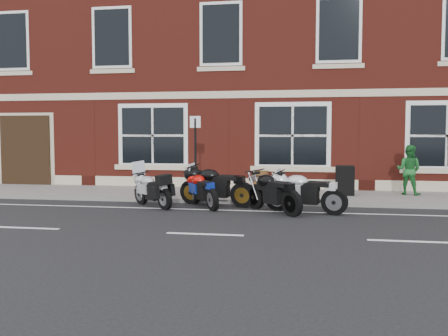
{
  "coord_description": "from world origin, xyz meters",
  "views": [
    {
      "loc": [
        2.08,
        -12.81,
        2.05
      ],
      "look_at": [
        -0.39,
        1.6,
        1.03
      ],
      "focal_mm": 40.0,
      "sensor_mm": 36.0,
      "label": 1
    }
  ],
  "objects": [
    {
      "name": "ground",
      "position": [
        0.0,
        0.0,
        0.0
      ],
      "size": [
        80.0,
        80.0,
        0.0
      ],
      "primitive_type": "plane",
      "color": "black",
      "rests_on": "ground"
    },
    {
      "name": "sidewalk",
      "position": [
        0.0,
        3.0,
        0.06
      ],
      "size": [
        30.0,
        3.0,
        0.12
      ],
      "primitive_type": "cube",
      "color": "slate",
      "rests_on": "ground"
    },
    {
      "name": "kerb",
      "position": [
        0.0,
        1.42,
        0.06
      ],
      "size": [
        30.0,
        0.16,
        0.12
      ],
      "primitive_type": "cube",
      "color": "slate",
      "rests_on": "ground"
    },
    {
      "name": "pub_building",
      "position": [
        0.0,
        10.5,
        6.0
      ],
      "size": [
        24.0,
        12.0,
        12.0
      ],
      "primitive_type": "cube",
      "color": "maroon",
      "rests_on": "ground"
    },
    {
      "name": "moto_touring_silver",
      "position": [
        -2.24,
        0.5,
        0.51
      ],
      "size": [
        1.49,
        1.38,
        1.26
      ],
      "rotation": [
        0.0,
        0.0,
        0.83
      ],
      "color": "black",
      "rests_on": "ground"
    },
    {
      "name": "moto_sport_red",
      "position": [
        -0.82,
        0.64,
        0.52
      ],
      "size": [
        1.22,
        1.72,
        0.9
      ],
      "rotation": [
        0.0,
        0.0,
        0.59
      ],
      "color": "black",
      "rests_on": "ground"
    },
    {
      "name": "moto_sport_black",
      "position": [
        -0.53,
        1.01,
        0.6
      ],
      "size": [
        2.28,
        0.78,
        1.05
      ],
      "rotation": [
        0.0,
        0.0,
        1.29
      ],
      "color": "black",
      "rests_on": "ground"
    },
    {
      "name": "moto_sport_silver",
      "position": [
        1.96,
        0.14,
        0.57
      ],
      "size": [
        2.13,
        0.8,
        0.98
      ],
      "rotation": [
        0.0,
        0.0,
        1.26
      ],
      "color": "black",
      "rests_on": "ground"
    },
    {
      "name": "moto_naked_black",
      "position": [
        1.15,
        0.07,
        0.57
      ],
      "size": [
        1.58,
        1.71,
        0.99
      ],
      "rotation": [
        0.0,
        0.0,
        0.74
      ],
      "color": "black",
      "rests_on": "ground"
    },
    {
      "name": "pedestrian_right",
      "position": [
        5.16,
        3.54,
        0.9
      ],
      "size": [
        0.94,
        0.87,
        1.57
      ],
      "primitive_type": "imported",
      "rotation": [
        0.0,
        0.0,
        2.69
      ],
      "color": "#1C6327",
      "rests_on": "sidewalk"
    },
    {
      "name": "a_board_sign",
      "position": [
        3.17,
        2.95,
        0.59
      ],
      "size": [
        0.6,
        0.43,
        0.94
      ],
      "primitive_type": null,
      "rotation": [
        0.0,
        0.0,
        -0.1
      ],
      "color": "black",
      "rests_on": "sidewalk"
    },
    {
      "name": "barrel_planter",
      "position": [
        0.41,
        4.3,
        0.44
      ],
      "size": [
        0.58,
        0.58,
        0.64
      ],
      "color": "#533316",
      "rests_on": "sidewalk"
    },
    {
      "name": "parking_sign",
      "position": [
        -1.27,
        1.67,
        1.53
      ],
      "size": [
        0.34,
        0.1,
        2.44
      ],
      "rotation": [
        0.0,
        0.0,
        -0.22
      ],
      "color": "black",
      "rests_on": "sidewalk"
    }
  ]
}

